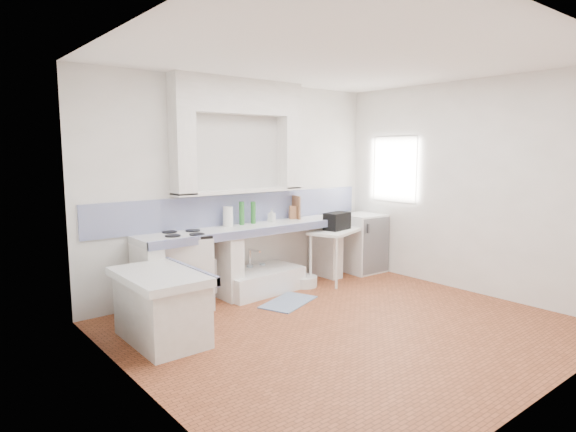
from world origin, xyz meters
TOP-DOWN VIEW (x-y plane):
  - floor at (0.00, 0.00)m, footprint 4.50×4.50m
  - ceiling at (0.00, 0.00)m, footprint 4.50×4.50m
  - wall_back at (0.00, 2.00)m, footprint 4.50×0.00m
  - wall_front at (0.00, -2.00)m, footprint 4.50×0.00m
  - wall_left at (-2.25, 0.00)m, footprint 0.00×4.50m
  - wall_right at (2.25, 0.00)m, footprint 0.00×4.50m
  - alcove_mass at (-0.10, 1.88)m, footprint 1.90×0.25m
  - window_frame at (2.42, 1.20)m, footprint 0.35×0.86m
  - lace_valance at (2.28, 1.20)m, footprint 0.01×0.84m
  - counter_slab at (-0.10, 1.70)m, footprint 3.00×0.60m
  - counter_lip at (-0.10, 1.42)m, footprint 3.00×0.04m
  - counter_pier_left at (-1.50, 1.70)m, footprint 0.20×0.55m
  - counter_pier_mid at (-0.45, 1.70)m, footprint 0.20×0.55m
  - counter_pier_right at (1.30, 1.70)m, footprint 0.20×0.55m
  - peninsula_top at (-1.70, 0.90)m, footprint 0.70×1.10m
  - peninsula_base at (-1.70, 0.90)m, footprint 0.60×1.00m
  - peninsula_lip at (-1.37, 0.90)m, footprint 0.04×1.10m
  - backsplash at (0.00, 1.99)m, footprint 4.27×0.03m
  - stove at (-1.03, 1.72)m, footprint 0.77×0.75m
  - sink at (0.04, 1.66)m, footprint 1.18×0.69m
  - side_table at (1.25, 1.42)m, footprint 1.02×0.78m
  - fridge at (1.95, 1.55)m, footprint 0.61×0.61m
  - bucket_red at (-0.15, 1.64)m, footprint 0.32×0.32m
  - bucket_orange at (0.18, 1.64)m, footprint 0.34×0.34m
  - bucket_blue at (0.52, 1.73)m, footprint 0.40×0.40m
  - basin_white at (0.68, 1.48)m, footprint 0.40×0.40m
  - water_bottle_a at (0.02, 1.85)m, footprint 0.11×0.11m
  - water_bottle_b at (0.23, 1.85)m, footprint 0.11×0.11m
  - black_bag at (1.25, 1.41)m, footprint 0.43×0.29m
  - green_bottle_a at (-0.10, 1.85)m, footprint 0.08×0.08m
  - green_bottle_b at (0.09, 1.85)m, footprint 0.09×0.09m
  - knife_block at (0.78, 1.85)m, footprint 0.12×0.11m
  - cutting_board at (0.85, 1.85)m, footprint 0.08×0.24m
  - paper_towel at (-0.32, 1.85)m, footprint 0.14×0.14m
  - soap_bottle at (0.37, 1.82)m, footprint 0.11×0.11m
  - rug at (0.04, 1.04)m, footprint 0.87×0.68m

SIDE VIEW (x-z plane):
  - floor at x=0.00m, z-range 0.00..0.00m
  - rug at x=0.04m, z-range 0.00..0.01m
  - basin_white at x=0.68m, z-range 0.00..0.14m
  - bucket_red at x=-0.15m, z-range 0.00..0.27m
  - sink at x=0.04m, z-range 0.00..0.27m
  - bucket_orange at x=0.18m, z-range 0.00..0.28m
  - bucket_blue at x=0.52m, z-range 0.00..0.28m
  - water_bottle_b at x=0.23m, z-range 0.00..0.32m
  - water_bottle_a at x=0.02m, z-range 0.00..0.33m
  - peninsula_base at x=-1.70m, z-range 0.00..0.62m
  - side_table at x=1.25m, z-range 0.36..0.40m
  - counter_pier_left at x=-1.50m, z-range 0.00..0.82m
  - counter_pier_mid at x=-0.45m, z-range 0.00..0.82m
  - counter_pier_right at x=1.30m, z-range 0.00..0.82m
  - stove at x=-1.03m, z-range 0.00..0.87m
  - fridge at x=1.95m, z-range 0.00..0.90m
  - peninsula_top at x=-1.70m, z-range 0.62..0.70m
  - peninsula_lip at x=-1.37m, z-range 0.61..0.71m
  - counter_slab at x=-0.10m, z-range 0.82..0.90m
  - counter_lip at x=-0.10m, z-range 0.81..0.91m
  - black_bag at x=1.25m, z-range 0.75..1.00m
  - soap_bottle at x=0.37m, z-range 0.90..1.09m
  - knife_block at x=0.78m, z-range 0.90..1.09m
  - paper_towel at x=-0.32m, z-range 0.90..1.16m
  - green_bottle_b at x=0.09m, z-range 0.90..1.20m
  - green_bottle_a at x=-0.10m, z-range 0.90..1.21m
  - cutting_board at x=0.85m, z-range 0.90..1.23m
  - backsplash at x=0.00m, z-range 0.90..1.30m
  - wall_back at x=0.00m, z-range -0.85..3.65m
  - wall_front at x=0.00m, z-range -0.85..3.65m
  - wall_left at x=-2.25m, z-range -0.85..3.65m
  - wall_right at x=2.25m, z-range -0.85..3.65m
  - window_frame at x=2.42m, z-range 1.07..2.13m
  - lace_valance at x=2.28m, z-range 1.86..2.10m
  - alcove_mass at x=-0.10m, z-range 2.35..2.80m
  - ceiling at x=0.00m, z-range 2.80..2.80m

